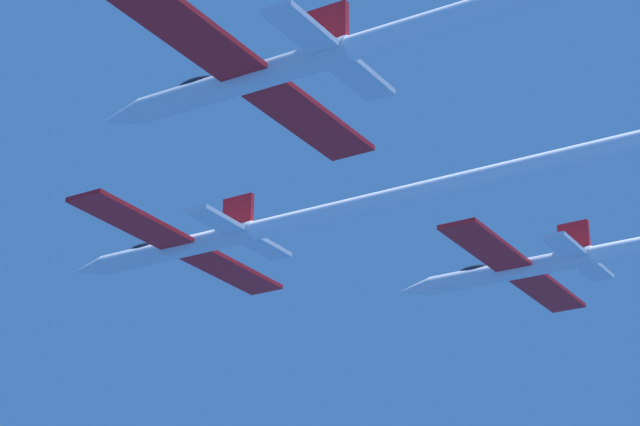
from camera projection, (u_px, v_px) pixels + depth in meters
jet_lead at (307, 218)px, 64.72m from camera, size 16.21×36.71×2.69m
jet_left_wing at (488, 7)px, 45.99m from camera, size 16.21×42.48×2.69m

